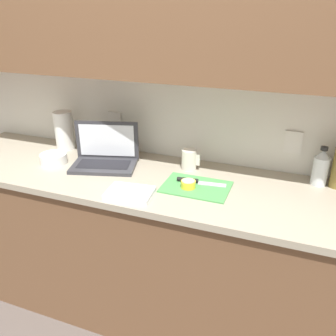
% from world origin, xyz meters
% --- Properties ---
extents(ground_plane, '(12.00, 12.00, 0.00)m').
position_xyz_m(ground_plane, '(0.00, 0.00, 0.00)').
color(ground_plane, '#564C47').
rests_on(ground_plane, ground).
extents(wall_back, '(5.20, 0.38, 2.60)m').
position_xyz_m(wall_back, '(0.00, 0.25, 1.56)').
color(wall_back, white).
rests_on(wall_back, ground_plane).
extents(counter_unit, '(2.52, 0.65, 0.92)m').
position_xyz_m(counter_unit, '(-0.02, 0.00, 0.47)').
color(counter_unit, brown).
rests_on(counter_unit, ground_plane).
extents(laptop, '(0.41, 0.31, 0.24)m').
position_xyz_m(laptop, '(-0.27, 0.07, 0.98)').
color(laptop, '#333338').
rests_on(laptop, counter_unit).
extents(cutting_board, '(0.33, 0.24, 0.01)m').
position_xyz_m(cutting_board, '(0.30, -0.02, 0.92)').
color(cutting_board, '#4C9E51').
rests_on(cutting_board, counter_unit).
extents(knife, '(0.25, 0.06, 0.02)m').
position_xyz_m(knife, '(0.28, 0.01, 0.94)').
color(knife, silver).
rests_on(knife, cutting_board).
extents(lemon_half_cut, '(0.07, 0.07, 0.04)m').
position_xyz_m(lemon_half_cut, '(0.27, -0.05, 0.95)').
color(lemon_half_cut, yellow).
rests_on(lemon_half_cut, cutting_board).
extents(bottle_green_soda, '(0.08, 0.08, 0.20)m').
position_xyz_m(bottle_green_soda, '(0.88, 0.24, 1.01)').
color(bottle_green_soda, silver).
rests_on(bottle_green_soda, counter_unit).
extents(measuring_cup, '(0.10, 0.08, 0.11)m').
position_xyz_m(measuring_cup, '(0.20, 0.18, 0.98)').
color(measuring_cup, silver).
rests_on(measuring_cup, counter_unit).
extents(bowl_white, '(0.15, 0.15, 0.06)m').
position_xyz_m(bowl_white, '(-0.56, -0.02, 0.95)').
color(bowl_white, white).
rests_on(bowl_white, counter_unit).
extents(paper_towel_roll, '(0.12, 0.12, 0.24)m').
position_xyz_m(paper_towel_roll, '(-0.64, 0.21, 1.04)').
color(paper_towel_roll, white).
rests_on(paper_towel_roll, counter_unit).
extents(dish_towel, '(0.24, 0.18, 0.02)m').
position_xyz_m(dish_towel, '(0.03, -0.21, 0.93)').
color(dish_towel, white).
rests_on(dish_towel, counter_unit).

